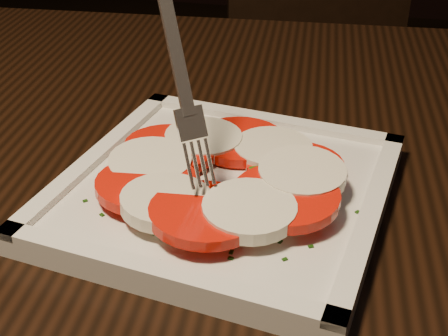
{
  "coord_description": "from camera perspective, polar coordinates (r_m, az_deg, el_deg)",
  "views": [
    {
      "loc": [
        0.36,
        -0.35,
        1.03
      ],
      "look_at": [
        0.27,
        0.05,
        0.78
      ],
      "focal_mm": 50.0,
      "sensor_mm": 36.0,
      "label": 1
    }
  ],
  "objects": [
    {
      "name": "plate",
      "position": [
        0.49,
        0.0,
        -2.24
      ],
      "size": [
        0.28,
        0.28,
        0.01
      ],
      "primitive_type": "cube",
      "rotation": [
        0.0,
        0.0,
        -0.15
      ],
      "color": "silver",
      "rests_on": "table"
    },
    {
      "name": "fork",
      "position": [
        0.45,
        -4.93,
        10.7
      ],
      "size": [
        0.08,
        0.09,
        0.17
      ],
      "primitive_type": null,
      "rotation": [
        0.0,
        0.0,
        0.67
      ],
      "color": "white",
      "rests_on": "caprese_salad"
    },
    {
      "name": "chair",
      "position": [
        1.42,
        9.33,
        10.55
      ],
      "size": [
        0.53,
        0.53,
        0.93
      ],
      "rotation": [
        0.0,
        0.0,
        0.31
      ],
      "color": "black",
      "rests_on": "ground"
    },
    {
      "name": "caprese_salad",
      "position": [
        0.48,
        -0.0,
        -0.41
      ],
      "size": [
        0.2,
        0.21,
        0.03
      ],
      "color": "red",
      "rests_on": "plate"
    },
    {
      "name": "table",
      "position": [
        0.6,
        2.33,
        -7.96
      ],
      "size": [
        1.25,
        0.88,
        0.75
      ],
      "rotation": [
        0.0,
        0.0,
        0.07
      ],
      "color": "black",
      "rests_on": "ground"
    }
  ]
}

